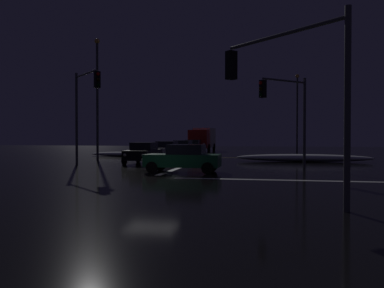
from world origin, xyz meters
TOP-DOWN VIEW (x-y plane):
  - ground at (0.00, 0.00)m, footprint 120.00×120.00m
  - stop_line_north at (0.00, 7.49)m, footprint 0.35×12.77m
  - centre_line_ns at (0.00, 19.09)m, footprint 22.00×0.15m
  - crosswalk_bar_east at (7.59, 0.00)m, footprint 12.77×0.40m
  - snow_bank_left_curb at (-8.29, 19.36)m, footprint 7.35×1.50m
  - snow_bank_right_curb at (8.29, 14.24)m, footprint 10.64×1.50m
  - sedan_black at (-3.52, 9.79)m, footprint 2.02×4.33m
  - sedan_silver at (-3.39, 16.05)m, footprint 2.02×4.33m
  - sedan_white at (-3.41, 22.84)m, footprint 2.02×4.33m
  - sedan_gray at (-3.41, 28.70)m, footprint 2.02×4.33m
  - box_truck at (-3.35, 35.46)m, footprint 2.68×8.28m
  - sedan_green_crossing at (0.94, 3.19)m, footprint 4.33×2.02m
  - traffic_signal_se at (6.30, -6.30)m, footprint 3.83×3.83m
  - traffic_signal_nw at (-6.71, 6.71)m, footprint 3.14×3.14m
  - traffic_signal_ne at (6.74, 6.74)m, footprint 2.91×2.91m
  - streetlamp_left_near at (-8.59, 13.09)m, footprint 0.44×0.44m
  - streetlamp_right_far at (8.59, 29.09)m, footprint 0.44×0.44m

SIDE VIEW (x-z plane):
  - ground at x=0.00m, z-range -0.10..0.00m
  - stop_line_north at x=0.00m, z-range 0.00..0.01m
  - centre_line_ns at x=0.00m, z-range 0.00..0.01m
  - crosswalk_bar_east at x=7.59m, z-range 0.00..0.01m
  - snow_bank_left_curb at x=-8.29m, z-range 0.00..0.47m
  - snow_bank_right_curb at x=8.29m, z-range 0.00..0.60m
  - sedan_black at x=-3.52m, z-range 0.02..1.59m
  - sedan_silver at x=-3.39m, z-range 0.02..1.59m
  - sedan_white at x=-3.41m, z-range 0.02..1.59m
  - sedan_gray at x=-3.41m, z-range 0.02..1.59m
  - sedan_green_crossing at x=0.94m, z-range 0.02..1.59m
  - box_truck at x=-3.35m, z-range 0.17..3.25m
  - traffic_signal_se at x=6.30m, z-range 1.13..6.73m
  - traffic_signal_ne at x=6.74m, z-range 1.09..6.86m
  - traffic_signal_nw at x=-6.71m, z-range 1.23..7.77m
  - streetlamp_right_far at x=8.59m, z-range 0.69..9.73m
  - streetlamp_left_near at x=-8.59m, z-range 0.71..10.91m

